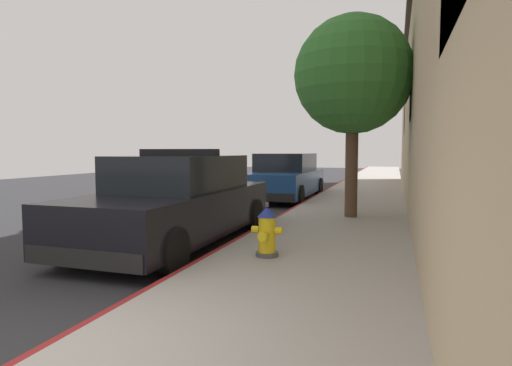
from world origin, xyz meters
TOP-DOWN VIEW (x-y plane):
  - ground_plane at (-4.62, 10.00)m, footprint 29.27×60.00m
  - sidewalk_pavement at (1.38, 10.00)m, footprint 2.76×60.00m
  - curb_painted_edge at (-0.04, 10.00)m, footprint 0.08×60.00m
  - police_cruiser at (-1.17, 4.58)m, footprint 1.94×4.84m
  - parked_car_silver_ahead at (-1.09, 11.98)m, footprint 1.94×4.84m
  - fire_hydrant at (0.78, 3.58)m, footprint 0.44×0.40m
  - street_tree at (1.54, 7.64)m, footprint 2.60×2.60m

SIDE VIEW (x-z plane):
  - ground_plane at x=-4.62m, z-range -0.20..0.00m
  - sidewalk_pavement at x=1.38m, z-range 0.00..0.16m
  - curb_painted_edge at x=-0.04m, z-range 0.00..0.16m
  - fire_hydrant at x=0.78m, z-range 0.13..0.89m
  - parked_car_silver_ahead at x=-1.09m, z-range -0.04..1.52m
  - police_cruiser at x=-1.17m, z-range -0.10..1.58m
  - street_tree at x=1.54m, z-range 1.07..5.53m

